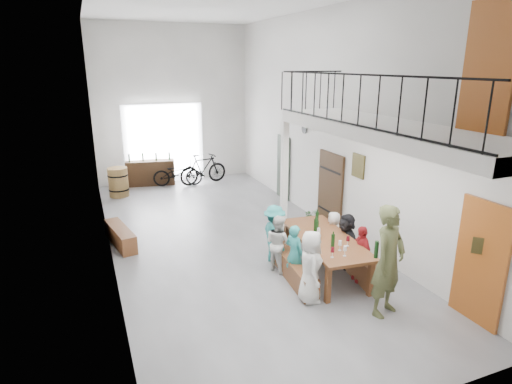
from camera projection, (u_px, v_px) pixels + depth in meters
name	position (u px, v px, depth m)	size (l,w,h in m)	color
floor	(228.00, 238.00, 10.62)	(12.00, 12.00, 0.00)	slate
room_walls	(225.00, 91.00, 9.59)	(12.00, 12.00, 12.00)	white
gateway_portal	(164.00, 144.00, 15.34)	(2.80, 0.08, 2.80)	white
right_wall_decor	(369.00, 177.00, 9.43)	(0.07, 8.28, 5.07)	#954918
balcony	(384.00, 132.00, 7.70)	(1.52, 5.62, 4.00)	white
tasting_table	(325.00, 241.00, 8.65)	(1.27, 2.59, 0.79)	brown
bench_inner	(294.00, 270.00, 8.51)	(0.30, 1.87, 0.43)	brown
bench_wall	(350.00, 258.00, 8.96)	(0.28, 2.13, 0.49)	brown
tableware	(327.00, 233.00, 8.46)	(0.66, 1.69, 0.35)	black
side_bench	(120.00, 236.00, 10.16)	(0.34, 1.55, 0.44)	brown
oak_barrel	(118.00, 182.00, 13.83)	(0.64, 0.64, 0.95)	olive
serving_counter	(151.00, 173.00, 15.14)	(1.67, 0.46, 0.88)	#3A2715
counter_bottles	(149.00, 157.00, 14.95)	(1.41, 0.30, 0.28)	black
guest_left_a	(311.00, 267.00, 7.63)	(0.66, 0.43, 1.35)	silver
guest_left_b	(294.00, 254.00, 8.34)	(0.43, 0.28, 1.19)	teal
guest_left_c	(278.00, 243.00, 8.81)	(0.59, 0.46, 1.21)	silver
guest_left_d	(274.00, 234.00, 9.14)	(0.84, 0.48, 1.30)	teal
guest_right_a	(361.00, 254.00, 8.39)	(0.68, 0.28, 1.15)	#A41C21
guest_right_b	(346.00, 241.00, 8.96)	(1.10, 0.35, 1.18)	black
guest_right_c	(333.00, 234.00, 9.48)	(0.51, 0.33, 1.04)	silver
host_standing	(389.00, 261.00, 7.17)	(0.71, 0.47, 1.96)	#494E2C
potted_plant	(310.00, 215.00, 11.65)	(0.33, 0.29, 0.37)	#1D471A
bicycle_near	(178.00, 173.00, 15.03)	(0.59, 1.70, 0.89)	black
bicycle_far	(203.00, 169.00, 15.27)	(0.51, 1.81, 1.09)	black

